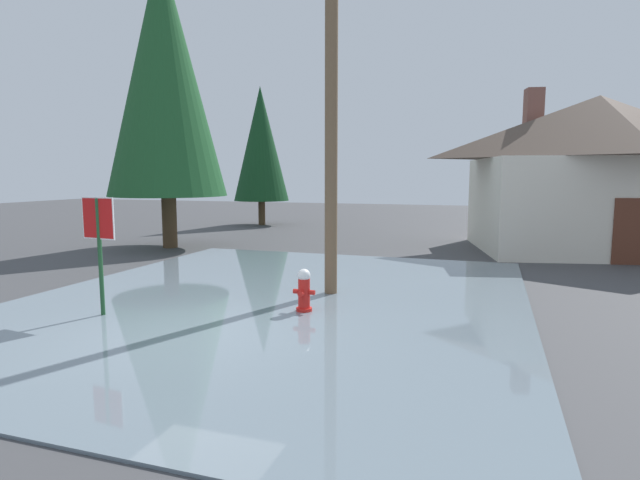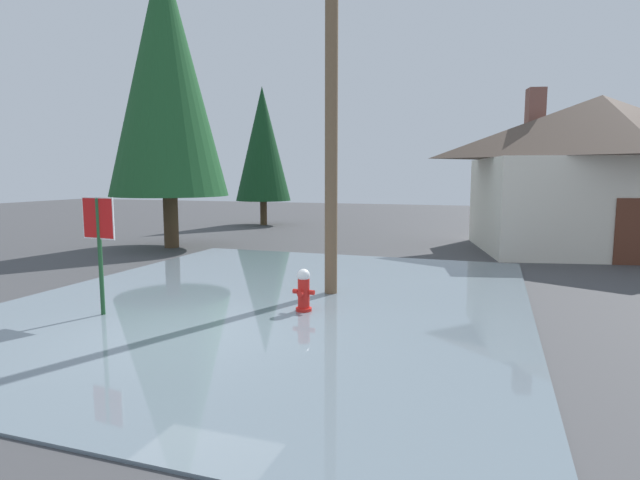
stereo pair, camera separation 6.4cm
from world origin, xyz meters
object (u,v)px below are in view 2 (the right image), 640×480
object	(u,v)px
house	(597,172)
pine_tree_mid_left	(263,144)
utility_pole	(331,76)
pine_tree_tall_left	(166,74)
stop_sign_near	(99,232)
fire_hydrant	(304,291)

from	to	relation	value
house	pine_tree_mid_left	bearing A→B (deg)	160.96
house	utility_pole	bearing A→B (deg)	-126.01
utility_pole	pine_tree_tall_left	xyz separation A→B (m)	(-7.94, 5.42, 1.50)
pine_tree_mid_left	stop_sign_near	bearing A→B (deg)	-74.66
fire_hydrant	pine_tree_mid_left	xyz separation A→B (m)	(-8.36, 16.16, 3.88)
pine_tree_tall_left	pine_tree_mid_left	xyz separation A→B (m)	(-0.46, 9.09, -1.96)
pine_tree_mid_left	house	bearing A→B (deg)	-19.04
fire_hydrant	utility_pole	world-z (taller)	utility_pole
stop_sign_near	house	distance (m)	16.17
fire_hydrant	utility_pole	size ratio (longest dim) A/B	0.09
utility_pole	pine_tree_mid_left	size ratio (longest dim) A/B	1.26
stop_sign_near	pine_tree_tall_left	distance (m)	10.65
stop_sign_near	pine_tree_tall_left	bearing A→B (deg)	117.15
utility_pole	pine_tree_mid_left	world-z (taller)	utility_pole
stop_sign_near	fire_hydrant	distance (m)	4.00
utility_pole	pine_tree_tall_left	distance (m)	9.73
house	pine_tree_tall_left	bearing A→B (deg)	-165.25
stop_sign_near	pine_tree_mid_left	xyz separation A→B (m)	(-4.83, 17.62, 2.68)
house	pine_tree_mid_left	size ratio (longest dim) A/B	1.26
stop_sign_near	pine_tree_mid_left	bearing A→B (deg)	105.34
fire_hydrant	utility_pole	bearing A→B (deg)	88.71
fire_hydrant	pine_tree_mid_left	size ratio (longest dim) A/B	0.12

